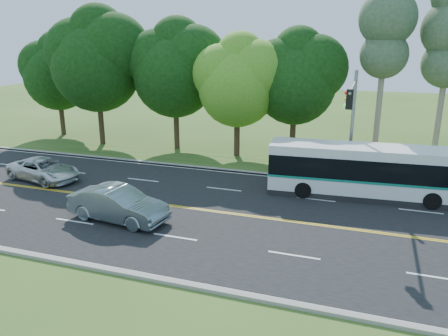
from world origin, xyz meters
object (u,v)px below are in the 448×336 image
(sedan, at_px, (118,204))
(suv, at_px, (43,169))
(transit_bus, at_px, (370,172))
(traffic_signal, at_px, (352,114))

(sedan, xyz_separation_m, suv, (-8.06, 4.12, -0.15))
(transit_bus, height_order, suv, transit_bus)
(suv, bearing_deg, sedan, -105.98)
(sedan, bearing_deg, traffic_signal, -45.75)
(sedan, bearing_deg, transit_bus, -50.55)
(traffic_signal, distance_m, suv, 19.34)
(sedan, bearing_deg, suv, 69.61)
(traffic_signal, bearing_deg, suv, -168.02)
(transit_bus, xyz_separation_m, suv, (-19.81, -3.44, -0.77))
(traffic_signal, relative_size, suv, 1.39)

